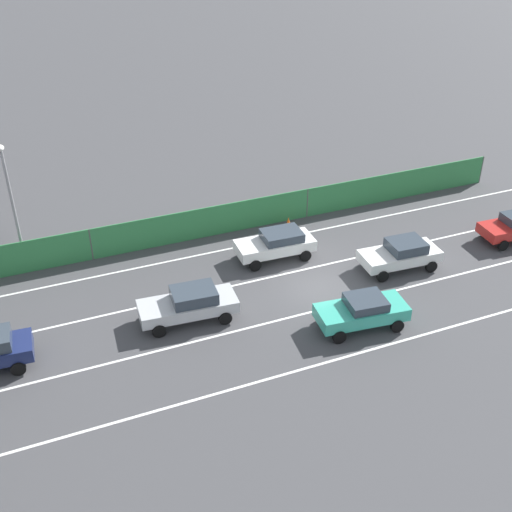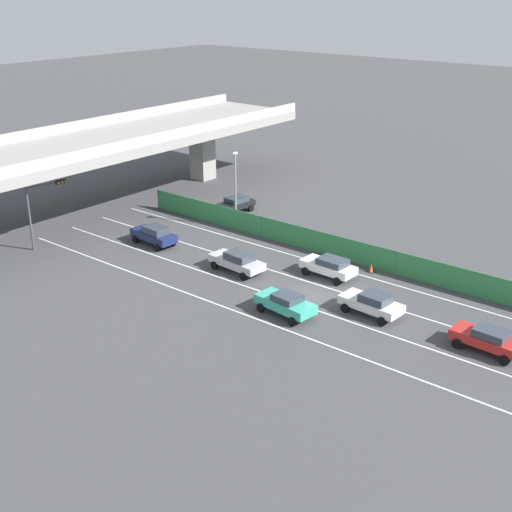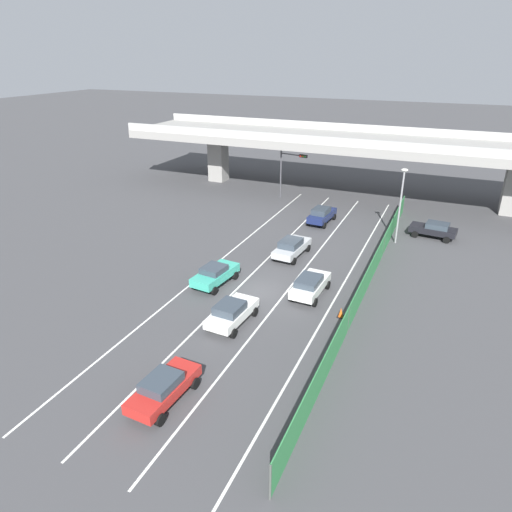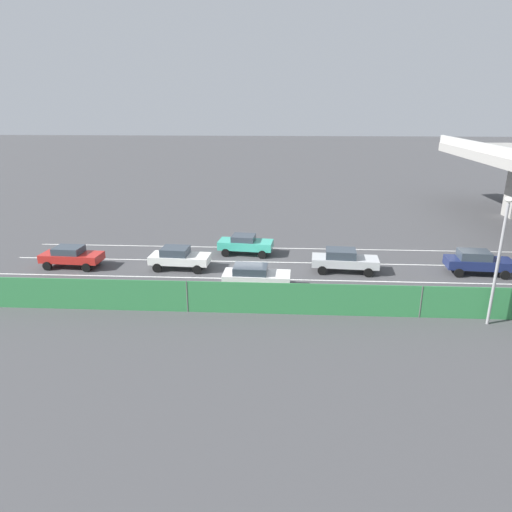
{
  "view_description": "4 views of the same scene",
  "coord_description": "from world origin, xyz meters",
  "px_view_note": "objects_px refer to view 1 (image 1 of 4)",
  "views": [
    {
      "loc": [
        -24.29,
        13.55,
        18.88
      ],
      "look_at": [
        2.46,
        2.54,
        1.08
      ],
      "focal_mm": 45.22,
      "sensor_mm": 36.0,
      "label": 1
    },
    {
      "loc": [
        -36.97,
        -24.57,
        21.0
      ],
      "look_at": [
        0.02,
        5.21,
        1.73
      ],
      "focal_mm": 47.52,
      "sensor_mm": 36.0,
      "label": 2
    },
    {
      "loc": [
        11.91,
        -28.14,
        16.5
      ],
      "look_at": [
        -1.91,
        3.49,
        1.14
      ],
      "focal_mm": 32.48,
      "sensor_mm": 36.0,
      "label": 3
    },
    {
      "loc": [
        30.96,
        2.47,
        11.4
      ],
      "look_at": [
        0.78,
        0.77,
        1.33
      ],
      "focal_mm": 31.93,
      "sensor_mm": 36.0,
      "label": 4
    }
  ],
  "objects_px": {
    "car_sedan_silver": "(189,303)",
    "street_lamp": "(11,196)",
    "car_sedan_white": "(276,243)",
    "car_hatchback_white": "(401,254)",
    "traffic_cone": "(288,223)",
    "car_taxi_teal": "(362,311)"
  },
  "relations": [
    {
      "from": "car_hatchback_white",
      "to": "street_lamp",
      "type": "xyz_separation_m",
      "value": [
        7.8,
        18.75,
        3.39
      ]
    },
    {
      "from": "car_sedan_silver",
      "to": "traffic_cone",
      "type": "xyz_separation_m",
      "value": [
        6.44,
        -8.18,
        -0.58
      ]
    },
    {
      "from": "car_sedan_white",
      "to": "street_lamp",
      "type": "bearing_deg",
      "value": 71.81
    },
    {
      "from": "car_hatchback_white",
      "to": "car_sedan_white",
      "type": "relative_size",
      "value": 1.0
    },
    {
      "from": "car_hatchback_white",
      "to": "car_sedan_white",
      "type": "bearing_deg",
      "value": 58.51
    },
    {
      "from": "car_hatchback_white",
      "to": "car_taxi_teal",
      "type": "distance_m",
      "value": 5.84
    },
    {
      "from": "car_sedan_white",
      "to": "car_taxi_teal",
      "type": "relative_size",
      "value": 0.99
    },
    {
      "from": "car_sedan_white",
      "to": "car_sedan_silver",
      "type": "distance_m",
      "value": 7.11
    },
    {
      "from": "car_sedan_white",
      "to": "car_hatchback_white",
      "type": "bearing_deg",
      "value": -121.49
    },
    {
      "from": "car_taxi_teal",
      "to": "traffic_cone",
      "type": "relative_size",
      "value": 6.42
    },
    {
      "from": "car_hatchback_white",
      "to": "car_taxi_teal",
      "type": "relative_size",
      "value": 0.99
    },
    {
      "from": "car_hatchback_white",
      "to": "car_taxi_teal",
      "type": "xyz_separation_m",
      "value": [
        -3.67,
        4.55,
        -0.01
      ]
    },
    {
      "from": "car_sedan_silver",
      "to": "street_lamp",
      "type": "relative_size",
      "value": 0.68
    },
    {
      "from": "car_taxi_teal",
      "to": "car_hatchback_white",
      "type": "bearing_deg",
      "value": -51.13
    },
    {
      "from": "car_hatchback_white",
      "to": "traffic_cone",
      "type": "relative_size",
      "value": 6.36
    },
    {
      "from": "car_sedan_silver",
      "to": "traffic_cone",
      "type": "height_order",
      "value": "car_sedan_silver"
    },
    {
      "from": "car_hatchback_white",
      "to": "car_sedan_silver",
      "type": "relative_size",
      "value": 0.92
    },
    {
      "from": "car_sedan_silver",
      "to": "car_taxi_teal",
      "type": "distance_m",
      "value": 8.17
    },
    {
      "from": "car_hatchback_white",
      "to": "traffic_cone",
      "type": "xyz_separation_m",
      "value": [
        6.37,
        3.71,
        -0.56
      ]
    },
    {
      "from": "car_sedan_white",
      "to": "traffic_cone",
      "type": "xyz_separation_m",
      "value": [
        2.84,
        -2.05,
        -0.57
      ]
    },
    {
      "from": "car_taxi_teal",
      "to": "street_lamp",
      "type": "distance_m",
      "value": 18.57
    },
    {
      "from": "car_sedan_silver",
      "to": "car_hatchback_white",
      "type": "bearing_deg",
      "value": -89.66
    }
  ]
}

